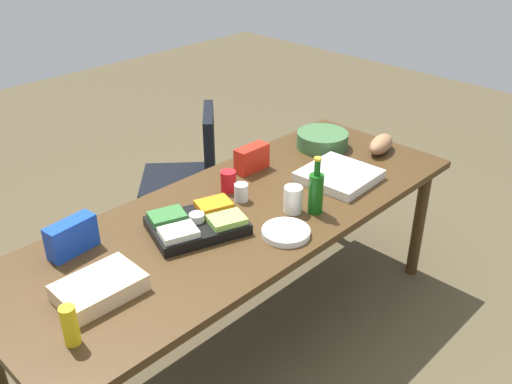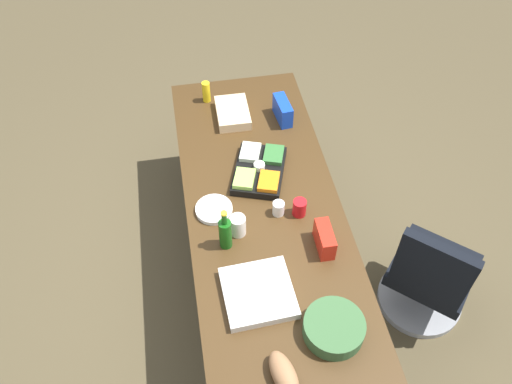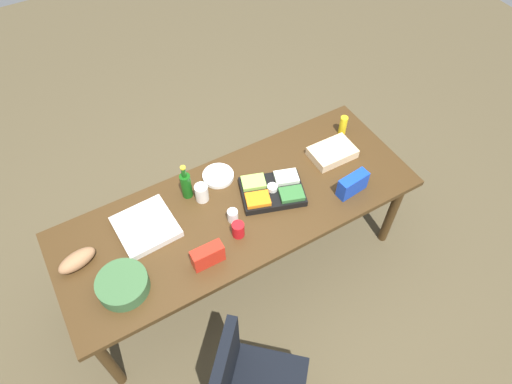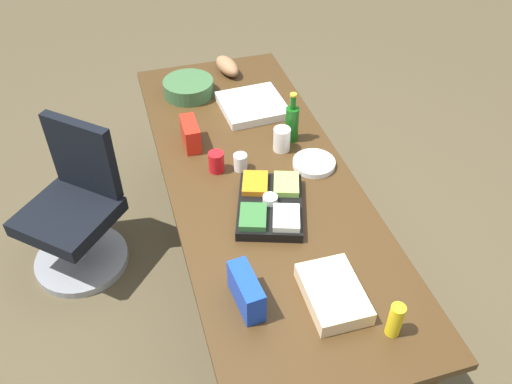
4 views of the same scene
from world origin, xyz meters
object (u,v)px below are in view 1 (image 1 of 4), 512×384
(office_chair, at_px, (187,191))
(sheet_cake, at_px, (99,288))
(bread_loaf, at_px, (381,144))
(paper_plate_stack, at_px, (286,232))
(chip_bag_red, at_px, (252,158))
(chip_bag_blue, at_px, (72,237))
(paper_cup, at_px, (241,192))
(veggie_tray, at_px, (197,223))
(wine_bottle, at_px, (316,192))
(mustard_bottle, at_px, (70,325))
(mayo_jar, at_px, (293,199))
(red_solo_cup, at_px, (228,181))
(conference_table, at_px, (240,224))
(salad_bowl, at_px, (322,140))
(pizza_box, at_px, (339,176))

(office_chair, xyz_separation_m, sheet_cake, (1.26, 1.04, 0.47))
(bread_loaf, xyz_separation_m, paper_plate_stack, (1.05, 0.19, -0.04))
(chip_bag_red, xyz_separation_m, chip_bag_blue, (1.10, 0.00, 0.00))
(paper_cup, bearing_deg, chip_bag_red, -144.11)
(bread_loaf, bearing_deg, veggie_tray, -5.42)
(wine_bottle, bearing_deg, mustard_bottle, -1.81)
(bread_loaf, height_order, mayo_jar, mayo_jar)
(chip_bag_blue, bearing_deg, bread_loaf, 168.14)
(red_solo_cup, bearing_deg, mayo_jar, 101.10)
(bread_loaf, height_order, chip_bag_red, chip_bag_red)
(bread_loaf, distance_m, paper_plate_stack, 1.07)
(mustard_bottle, height_order, mayo_jar, mustard_bottle)
(wine_bottle, xyz_separation_m, veggie_tray, (0.50, -0.28, -0.08))
(conference_table, relative_size, chip_bag_red, 12.35)
(veggie_tray, xyz_separation_m, salad_bowl, (-1.12, -0.17, 0.01))
(veggie_tray, bearing_deg, pizza_box, 169.27)
(salad_bowl, distance_m, paper_cup, 0.80)
(wine_bottle, height_order, paper_cup, wine_bottle)
(sheet_cake, distance_m, paper_plate_stack, 0.85)
(red_solo_cup, relative_size, mustard_bottle, 0.70)
(sheet_cake, height_order, red_solo_cup, red_solo_cup)
(office_chair, height_order, bread_loaf, office_chair)
(wine_bottle, relative_size, bread_loaf, 1.21)
(wine_bottle, relative_size, mustard_bottle, 1.85)
(red_solo_cup, bearing_deg, chip_bag_blue, -5.36)
(wine_bottle, distance_m, mayo_jar, 0.12)
(veggie_tray, bearing_deg, office_chair, -125.95)
(sheet_cake, relative_size, chip_bag_red, 1.60)
(salad_bowl, xyz_separation_m, chip_bag_red, (0.51, -0.09, 0.02))
(veggie_tray, relative_size, sheet_cake, 1.54)
(office_chair, relative_size, red_solo_cup, 8.30)
(paper_plate_stack, distance_m, mustard_bottle, 1.03)
(pizza_box, height_order, red_solo_cup, red_solo_cup)
(pizza_box, height_order, paper_plate_stack, pizza_box)
(paper_cup, bearing_deg, mayo_jar, 111.04)
(mustard_bottle, bearing_deg, veggie_tray, -162.61)
(chip_bag_red, bearing_deg, wine_bottle, 78.56)
(office_chair, xyz_separation_m, chip_bag_red, (0.08, 0.70, 0.51))
(office_chair, xyz_separation_m, salad_bowl, (-0.43, 0.79, 0.48))
(mayo_jar, bearing_deg, chip_bag_red, -111.55)
(paper_plate_stack, bearing_deg, chip_bag_red, -121.91)
(conference_table, distance_m, chip_bag_blue, 0.80)
(paper_cup, distance_m, pizza_box, 0.56)
(conference_table, distance_m, mustard_bottle, 1.06)
(bread_loaf, relative_size, red_solo_cup, 2.18)
(veggie_tray, relative_size, paper_cup, 5.49)
(bread_loaf, height_order, chip_bag_blue, chip_bag_blue)
(veggie_tray, distance_m, sheet_cake, 0.57)
(office_chair, relative_size, salad_bowl, 2.99)
(paper_cup, bearing_deg, chip_bag_blue, -13.67)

